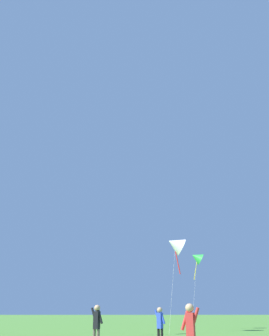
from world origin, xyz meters
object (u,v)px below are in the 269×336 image
Objects in this scene: person_with_spool at (97,324)px; person_foreground_watcher at (160,324)px; kite_white_distant at (175,244)px; kite_green_small at (197,257)px; person_in_red_shirt at (191,330)px.

person_with_spool reaches higher than person_foreground_watcher.
kite_green_small is (2.85, 5.14, -0.45)m from kite_white_distant.
person_foreground_watcher is at bearing 25.59° from person_with_spool.
person_with_spool reaches higher than person_in_red_shirt.
person_with_spool is (-2.94, 5.17, 0.03)m from person_in_red_shirt.
kite_green_small is 22.20m from person_foreground_watcher.
kite_green_small is 4.14× the size of person_with_spool.
person_with_spool is at bearing -154.41° from person_foreground_watcher.
kite_white_distant is at bearing 83.01° from person_in_red_shirt.
person_with_spool is at bearing -108.54° from kite_white_distant.
person_with_spool is (-5.64, -16.82, -6.07)m from kite_white_distant.
kite_white_distant is at bearing -118.98° from kite_green_small.
person_in_red_shirt reaches higher than person_foreground_watcher.
person_in_red_shirt is 5.95m from person_with_spool.
kite_white_distant is 5.89m from kite_green_small.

